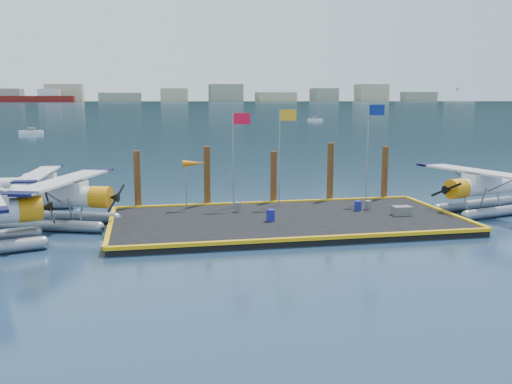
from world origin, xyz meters
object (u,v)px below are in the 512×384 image
(seaplane_b, at_px, (58,199))
(flagpole_blue, at_px, (371,138))
(drum_4, at_px, (358,206))
(flagpole_yellow, at_px, (282,143))
(drum_5, at_px, (238,207))
(piling_0, at_px, (138,182))
(seaplane_d, at_px, (486,189))
(piling_2, at_px, (274,179))
(piling_4, at_px, (385,175))
(drum_2, at_px, (368,205))
(crate, at_px, (402,211))
(drum_3, at_px, (271,215))
(windsock, at_px, (193,164))
(flagpole_red, at_px, (236,145))
(piling_3, at_px, (330,174))
(piling_1, at_px, (207,178))
(seaplane_c, at_px, (35,187))

(seaplane_b, relative_size, flagpole_blue, 1.57)
(drum_4, xyz_separation_m, flagpole_yellow, (-4.23, 2.56, 3.81))
(seaplane_b, distance_m, flagpole_yellow, 14.07)
(drum_5, relative_size, flagpole_yellow, 0.10)
(flagpole_blue, distance_m, piling_0, 15.51)
(seaplane_d, bearing_deg, drum_5, 68.62)
(piling_2, xyz_separation_m, piling_4, (8.00, 0.00, 0.10))
(drum_2, height_order, crate, drum_2)
(crate, distance_m, piling_2, 8.91)
(drum_5, bearing_deg, seaplane_b, -178.62)
(drum_4, bearing_deg, drum_3, -162.22)
(flagpole_yellow, bearing_deg, windsock, 180.00)
(flagpole_red, bearing_deg, drum_2, -16.51)
(flagpole_yellow, bearing_deg, drum_2, -25.39)
(drum_5, xyz_separation_m, piling_3, (6.97, 3.05, 1.45))
(flagpole_yellow, relative_size, piling_2, 1.63)
(flagpole_yellow, relative_size, piling_4, 1.55)
(piling_1, height_order, piling_2, piling_1)
(seaplane_b, height_order, drum_3, seaplane_b)
(seaplane_b, distance_m, piling_0, 5.56)
(flagpole_red, bearing_deg, crate, -25.19)
(seaplane_c, xyz_separation_m, flagpole_yellow, (16.07, -4.88, 3.15))
(windsock, xyz_separation_m, piling_0, (-3.47, 1.60, -1.23))
(crate, relative_size, flagpole_yellow, 0.17)
(flagpole_blue, bearing_deg, windsock, 180.00)
(seaplane_c, bearing_deg, crate, 71.24)
(seaplane_c, height_order, piling_4, piling_4)
(seaplane_c, distance_m, drum_4, 21.63)
(seaplane_b, relative_size, drum_5, 17.22)
(flagpole_yellow, xyz_separation_m, piling_3, (3.80, 1.60, -2.36))
(flagpole_blue, bearing_deg, piling_3, 143.93)
(flagpole_yellow, relative_size, piling_1, 1.48)
(seaplane_c, distance_m, flagpole_blue, 22.84)
(seaplane_d, xyz_separation_m, piling_1, (-17.41, 4.63, 0.51))
(drum_2, bearing_deg, crate, -56.81)
(windsock, height_order, piling_1, piling_1)
(drum_2, xyz_separation_m, flagpole_blue, (1.01, 2.37, 4.01))
(drum_3, distance_m, flagpole_blue, 9.81)
(crate, bearing_deg, flagpole_yellow, 145.24)
(piling_1, bearing_deg, flagpole_blue, -8.51)
(seaplane_c, xyz_separation_m, drum_2, (21.06, -7.25, -0.69))
(flagpole_red, relative_size, piling_0, 1.50)
(piling_3, bearing_deg, flagpole_red, -166.75)
(seaplane_c, xyz_separation_m, drum_4, (20.30, -7.44, -0.66))
(piling_0, height_order, piling_1, piling_1)
(seaplane_b, xyz_separation_m, flagpole_red, (10.66, 1.70, 2.79))
(drum_3, xyz_separation_m, drum_4, (6.02, 1.93, -0.04))
(seaplane_d, xyz_separation_m, piling_2, (-12.91, 4.63, 0.31))
(seaplane_d, bearing_deg, seaplane_b, 71.42)
(drum_5, bearing_deg, drum_4, -8.50)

